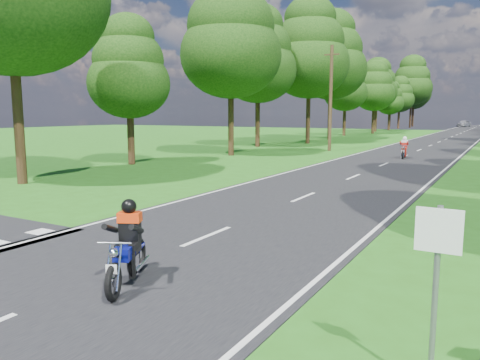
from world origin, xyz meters
The scene contains 9 objects.
ground centered at (0.00, 0.00, 0.00)m, with size 160.00×160.00×0.00m, color #235B14.
main_road centered at (0.00, 50.00, 0.01)m, with size 7.00×140.00×0.02m, color black.
road_markings centered at (-0.14, 48.13, 0.02)m, with size 7.40×140.00×0.01m.
treeline centered at (1.43, 60.06, 8.25)m, with size 40.00×115.35×14.78m.
telegraph_pole centered at (-6.00, 28.00, 4.07)m, with size 1.20×0.26×8.00m.
road_sign centered at (5.50, -2.01, 1.34)m, with size 0.45×0.07×2.00m.
rider_near_blue centered at (0.57, -1.27, 0.74)m, with size 0.58×1.74×1.45m, color navy, non-canonical shape.
rider_far_red centered at (0.26, 24.33, 0.73)m, with size 0.57×1.70×1.41m, color #991C0B, non-canonical shape.
distant_car centered at (-2.29, 102.21, 0.74)m, with size 1.71×4.25×1.45m, color #A6A9AD.
Camera 1 is at (6.04, -6.96, 2.91)m, focal length 35.00 mm.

